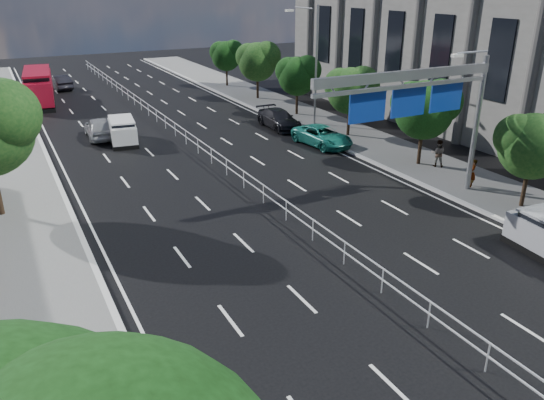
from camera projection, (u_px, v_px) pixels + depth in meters
ground at (464, 356)px, 16.16m from camera, size 160.00×160.00×0.00m
median_fence at (202, 149)px, 34.38m from camera, size 0.05×85.00×1.02m
overhead_gantry at (423, 94)px, 25.14m from camera, size 10.24×0.38×7.45m
streetlight_far at (313, 58)px, 39.96m from camera, size 2.78×2.40×9.00m
civic_hall at (482, 40)px, 41.95m from camera, size 14.40×36.00×14.35m
far_tree_c at (534, 142)px, 25.39m from camera, size 3.52×3.28×4.94m
far_tree_d at (425, 107)px, 31.43m from camera, size 3.85×3.59×5.34m
far_tree_e at (351, 88)px, 37.62m from camera, size 3.63×3.38×5.13m
far_tree_f at (298, 74)px, 43.78m from camera, size 3.52×3.28×5.02m
far_tree_g at (258, 60)px, 49.82m from camera, size 3.96×3.69×5.45m
far_tree_h at (227, 54)px, 56.08m from camera, size 3.41×3.18×4.91m
white_minivan at (122, 131)px, 37.22m from camera, size 2.23×4.15×1.72m
red_bus at (39, 86)px, 49.40m from camera, size 3.39×10.22×3.00m
near_car_silver at (99, 128)px, 38.31m from camera, size 2.03×4.57×1.53m
near_car_dark at (60, 82)px, 55.74m from camera, size 2.16×4.69×1.49m
parked_car_teal at (322, 136)px, 36.65m from camera, size 2.80×5.05×1.34m
parked_car_dark at (279, 119)px, 41.05m from camera, size 2.04×4.86×1.40m
pedestrian_a at (472, 173)px, 28.82m from camera, size 0.67×0.64×1.54m
pedestrian_b at (438, 153)px, 31.97m from camera, size 1.02×1.01×1.66m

